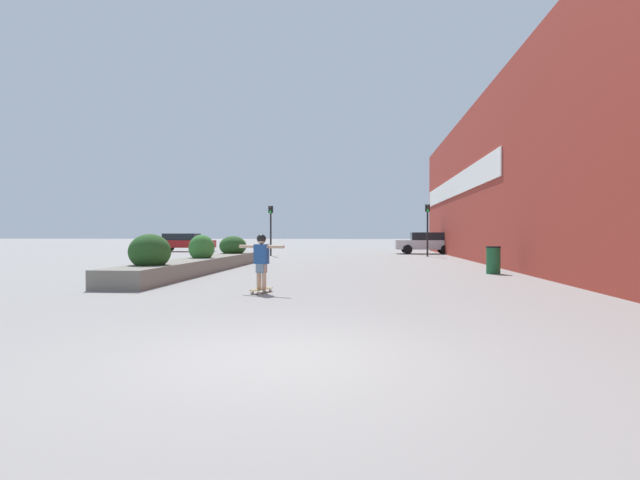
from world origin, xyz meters
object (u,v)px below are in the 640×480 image
object	(u,v)px
car_leftmost	(183,242)
traffic_light_right	(428,221)
car_center_left	(426,243)
trash_bin	(493,260)
skateboard	(261,290)
skateboarder	(261,256)
traffic_light_left	(271,222)

from	to	relation	value
car_leftmost	traffic_light_right	xyz separation A→B (m)	(18.43, -7.37, 1.46)
car_center_left	traffic_light_right	xyz separation A→B (m)	(-0.42, -4.52, 1.43)
trash_bin	car_leftmost	distance (m)	28.33
trash_bin	traffic_light_right	size ratio (longest dim) A/B	0.30
traffic_light_right	trash_bin	bearing A→B (deg)	-87.41
skateboard	traffic_light_right	xyz separation A→B (m)	(6.26, 19.95, 2.16)
skateboarder	car_leftmost	world-z (taller)	car_leftmost
skateboarder	trash_bin	xyz separation A→B (m)	(6.87, 6.35, -0.39)
skateboard	trash_bin	xyz separation A→B (m)	(6.87, 6.35, 0.41)
skateboard	skateboarder	distance (m)	0.80
traffic_light_left	car_center_left	bearing A→B (deg)	23.27
car_leftmost	traffic_light_right	bearing A→B (deg)	68.20
car_center_left	traffic_light_left	xyz separation A→B (m)	(-10.32, -4.44, 1.41)
trash_bin	car_leftmost	size ratio (longest dim) A/B	0.20
trash_bin	car_center_left	size ratio (longest dim) A/B	0.23
car_leftmost	traffic_light_left	distance (m)	11.32
skateboarder	car_center_left	size ratio (longest dim) A/B	0.31
skateboard	car_center_left	distance (m)	25.38
skateboarder	car_center_left	bearing A→B (deg)	94.13
skateboard	car_leftmost	size ratio (longest dim) A/B	0.16
car_leftmost	car_center_left	size ratio (longest dim) A/B	1.15
skateboard	traffic_light_right	bearing A→B (deg)	91.99
traffic_light_left	traffic_light_right	distance (m)	9.90
skateboard	traffic_light_left	distance (m)	20.47
skateboard	car_leftmost	world-z (taller)	car_leftmost
skateboard	car_leftmost	xyz separation A→B (m)	(-12.17, 27.33, 0.70)
traffic_light_left	skateboarder	bearing A→B (deg)	-79.69
skateboarder	traffic_light_left	size ratio (longest dim) A/B	0.40
skateboard	traffic_light_left	world-z (taller)	traffic_light_left
car_center_left	skateboard	bearing A→B (deg)	164.73
car_leftmost	traffic_light_right	distance (m)	19.91
traffic_light_right	skateboarder	bearing A→B (deg)	-107.42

